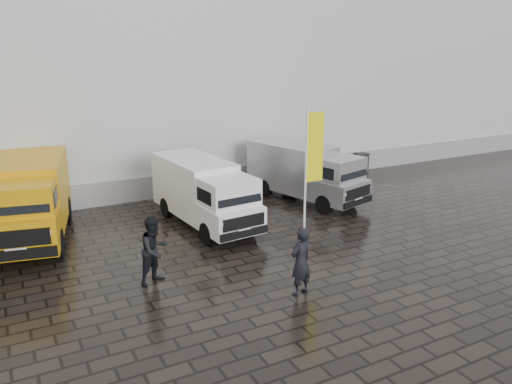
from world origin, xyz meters
TOP-DOWN VIEW (x-y plane):
  - ground at (0.00, 0.00)m, footprint 120.00×120.00m
  - exhibition_hall at (2.00, 16.00)m, footprint 44.00×16.00m
  - hall_plinth at (2.00, 7.95)m, footprint 44.00×0.15m
  - van_yellow at (-7.89, 5.14)m, footprint 3.33×6.10m
  - van_white at (-2.15, 3.80)m, footprint 2.29×5.56m
  - van_silver at (2.80, 4.70)m, footprint 3.13×5.67m
  - flagpole at (0.07, 0.32)m, footprint 0.88×0.50m
  - wheelie_bin at (8.10, 7.48)m, footprint 0.78×0.78m
  - person_front at (-1.97, -2.35)m, footprint 0.77×0.60m
  - person_tent at (-5.12, 0.11)m, footprint 1.15×1.05m

SIDE VIEW (x-z plane):
  - ground at x=0.00m, z-range 0.00..0.00m
  - hall_plinth at x=2.00m, z-range 0.00..1.00m
  - wheelie_bin at x=8.10m, z-range 0.00..1.04m
  - person_front at x=-1.97m, z-range 0.00..1.86m
  - person_tent at x=-5.12m, z-range 0.00..1.91m
  - van_silver at x=2.80m, z-range 0.00..2.34m
  - van_white at x=-2.15m, z-range 0.00..2.35m
  - van_yellow at x=-7.89m, z-range 0.00..2.66m
  - flagpole at x=0.07m, z-range 0.24..4.80m
  - exhibition_hall at x=2.00m, z-range 0.00..12.00m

